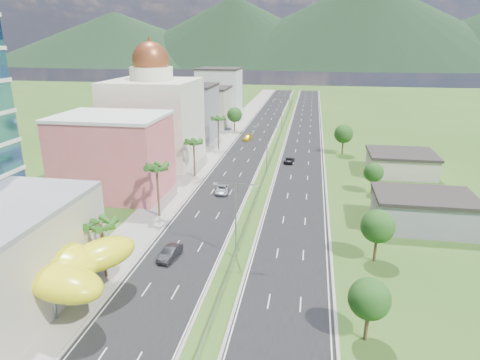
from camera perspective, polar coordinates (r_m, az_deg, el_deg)
The scene contains 31 objects.
ground at distance 52.55m, azimuth -2.53°, elevation -15.30°, with size 500.00×500.00×0.00m, color #2D5119.
road_left at distance 136.97m, azimuth 2.21°, elevation 5.98°, with size 11.00×260.00×0.04m, color black.
road_right at distance 135.93m, azimuth 8.53°, elevation 5.69°, with size 11.00×260.00×0.04m, color black.
sidewalk_left at distance 138.46m, azimuth -1.71°, elevation 6.13°, with size 7.00×260.00×0.12m, color gray.
median_guardrail at distance 118.62m, azimuth 4.69°, elevation 4.30°, with size 0.10×216.06×0.76m.
streetlight_median_b at distance 58.06m, azimuth -0.57°, elevation -4.32°, with size 6.04×0.25×11.00m.
streetlight_median_c at distance 95.89m, azimuth 3.62°, elevation 4.75°, with size 6.04×0.25×11.00m.
streetlight_median_d at distance 139.90m, azimuth 5.60°, elevation 8.97°, with size 6.04×0.25×11.00m.
streetlight_median_e at distance 184.39m, azimuth 6.64°, elevation 11.15°, with size 6.04×0.25×11.00m.
lime_canopy at distance 54.29m, azimuth -25.02°, elevation -9.89°, with size 18.00×15.00×7.40m.
pink_shophouse at distance 86.36m, azimuth -16.54°, elevation 3.03°, with size 20.00×15.00×15.00m, color #D35B56.
domed_building at distance 106.19m, azimuth -11.39°, elevation 8.29°, with size 20.00×20.00×28.70m.
midrise_grey at distance 129.80m, azimuth -7.00°, elevation 8.76°, with size 16.00×15.00×16.00m, color gray.
midrise_beige at distance 151.00m, azimuth -4.62°, elevation 9.58°, with size 16.00×15.00×13.00m, color #B7AA97.
midrise_white at distance 172.87m, azimuth -2.77°, elevation 11.54°, with size 16.00×15.00×18.00m, color silver.
shed_near at distance 75.12m, azimuth 23.20°, elevation -4.00°, with size 15.00×10.00×5.00m, color gray.
shed_far at distance 103.46m, azimuth 20.64°, elevation 2.00°, with size 14.00×12.00×4.40m, color #B7AA97.
palm_tree_b at distance 55.77m, azimuth -18.05°, elevation -5.91°, with size 3.60×3.60×8.10m.
palm_tree_c at distance 72.39m, azimuth -11.06°, elevation 1.41°, with size 3.60×3.60×9.60m.
palm_tree_d at distance 93.76m, azimuth -6.19°, elevation 4.87°, with size 3.60×3.60×8.60m.
palm_tree_e at distance 117.36m, azimuth -2.93°, elevation 8.03°, with size 3.60×3.60×9.40m.
leafy_tree_lfar at distance 141.98m, azimuth -0.74°, elevation 8.71°, with size 4.90×4.90×8.05m.
leafy_tree_ra at distance 45.36m, azimuth 16.87°, elevation -14.95°, with size 4.20×4.20×6.90m.
leafy_tree_rb at distance 60.51m, azimuth 17.89°, elevation -5.92°, with size 4.55×4.55×7.47m.
leafy_tree_rc at distance 87.29m, azimuth 17.39°, elevation 0.97°, with size 3.85×3.85×6.33m.
leafy_tree_rd at distance 115.52m, azimuth 13.64°, elevation 5.99°, with size 4.90×4.90×8.05m.
mountain_ridge at distance 496.23m, azimuth 15.85°, elevation 14.19°, with size 860.00×140.00×90.00m, color black, non-canonical shape.
car_dark_left at distance 60.89m, azimuth -9.32°, elevation -9.57°, with size 1.75×5.01×1.65m, color black.
car_silver_mid_left at distance 84.78m, azimuth -2.37°, elevation -1.24°, with size 2.50×5.41×1.50m, color #98999F.
car_yellow_far_left at distance 130.18m, azimuth 1.00°, elevation 5.68°, with size 2.08×5.12×1.49m, color gold.
car_dark_far_right at distance 106.38m, azimuth 6.59°, elevation 2.66°, with size 2.20×4.77×1.33m, color black.
Camera 1 is at (9.45, -42.80, 28.99)m, focal length 32.00 mm.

